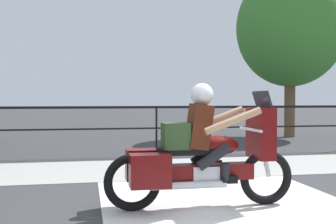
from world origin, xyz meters
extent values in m
plane|color=#38383A|center=(0.00, 0.00, 0.00)|extent=(120.00, 120.00, 0.00)
cube|color=#A8A59E|center=(0.00, 3.40, 0.01)|extent=(44.00, 2.40, 0.01)
cube|color=silver|center=(0.13, -0.20, 0.00)|extent=(3.25, 6.00, 0.01)
cube|color=black|center=(0.00, 5.36, 1.18)|extent=(36.00, 0.04, 0.06)
cube|color=black|center=(0.00, 5.36, 0.66)|extent=(36.00, 0.03, 0.04)
cylinder|color=black|center=(0.00, 5.36, 0.60)|extent=(0.05, 0.05, 1.21)
torus|color=black|center=(0.63, 0.35, 0.36)|extent=(0.71, 0.11, 0.71)
torus|color=black|center=(-1.12, 0.35, 0.36)|extent=(0.71, 0.11, 0.71)
cube|color=#5B0C0C|center=(-0.25, 0.35, 0.46)|extent=(1.33, 0.22, 0.20)
cube|color=silver|center=(-0.21, 0.35, 0.41)|extent=(0.34, 0.26, 0.26)
ellipsoid|color=#5B0C0C|center=(-0.04, 0.35, 0.79)|extent=(0.56, 0.30, 0.26)
cube|color=black|center=(-0.42, 0.35, 0.73)|extent=(0.77, 0.28, 0.08)
cube|color=#5B0C0C|center=(0.55, 0.35, 0.94)|extent=(0.20, 0.54, 0.66)
cube|color=#1E232B|center=(0.57, 0.35, 1.37)|extent=(0.10, 0.46, 0.24)
cylinder|color=silver|center=(0.41, 0.35, 0.99)|extent=(0.04, 0.70, 0.04)
cylinder|color=silver|center=(-0.46, 0.19, 0.33)|extent=(0.96, 0.09, 0.09)
cube|color=#5B0C0C|center=(-0.94, 0.11, 0.53)|extent=(0.48, 0.28, 0.40)
cube|color=#5B0C0C|center=(-0.94, 0.59, 0.53)|extent=(0.48, 0.28, 0.40)
cylinder|color=silver|center=(0.60, 0.35, 0.65)|extent=(0.19, 0.06, 0.58)
cube|color=#4C1E0F|center=(-0.28, 0.35, 1.03)|extent=(0.31, 0.36, 0.58)
sphere|color=tan|center=(-0.24, 0.35, 1.41)|extent=(0.23, 0.23, 0.23)
sphere|color=silver|center=(-0.24, 0.35, 1.43)|extent=(0.29, 0.29, 0.29)
cylinder|color=black|center=(-0.13, 0.20, 0.67)|extent=(0.44, 0.13, 0.34)
cylinder|color=black|center=(0.02, 0.20, 0.48)|extent=(0.11, 0.11, 0.20)
cube|color=black|center=(0.07, 0.20, 0.38)|extent=(0.20, 0.10, 0.09)
cylinder|color=black|center=(-0.13, 0.50, 0.67)|extent=(0.44, 0.13, 0.34)
cylinder|color=black|center=(0.02, 0.50, 0.48)|extent=(0.11, 0.11, 0.20)
cube|color=black|center=(0.07, 0.50, 0.38)|extent=(0.20, 0.10, 0.09)
cylinder|color=tan|center=(0.06, 0.05, 1.11)|extent=(0.72, 0.09, 0.34)
cylinder|color=tan|center=(0.06, 0.65, 1.11)|extent=(0.72, 0.09, 0.34)
cube|color=#2D4723|center=(-0.58, 0.35, 0.92)|extent=(0.33, 0.31, 0.32)
cylinder|color=brown|center=(5.54, 9.32, 1.18)|extent=(0.39, 0.39, 2.35)
ellipsoid|color=#3D7F33|center=(5.54, 9.32, 3.95)|extent=(3.86, 3.86, 4.25)
camera|label=1|loc=(-1.66, -4.76, 1.38)|focal=45.00mm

